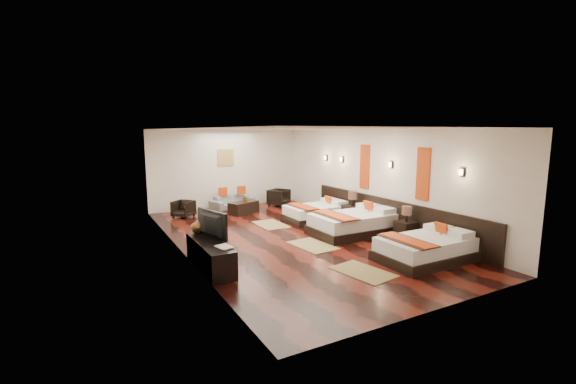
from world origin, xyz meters
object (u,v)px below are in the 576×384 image
nightstand_a (406,229)px  bed_far (317,212)px  bed_mid (354,223)px  bed_near (426,248)px  book (219,248)px  figurine (199,225)px  tv_console (210,255)px  tv (208,225)px  sofa (233,202)px  armchair_left (183,209)px  table_plant (245,197)px  nightstand_b (352,212)px  armchair_right (279,197)px  coffee_table (244,208)px

nightstand_a → bed_far: bearing=104.3°
bed_mid → nightstand_a: (0.75, -1.14, 0.02)m
bed_near → book: size_ratio=6.04×
figurine → book: bearing=-90.0°
tv_console → tv: tv is taller
bed_mid → sofa: 5.16m
nightstand_a → sofa: size_ratio=0.54×
armchair_left → figurine: bearing=-49.8°
table_plant → nightstand_b: bearing=-51.9°
armchair_right → tv_console: bearing=-159.4°
book → armchair_left: 5.56m
book → figurine: bearing=90.0°
bed_near → coffee_table: 6.51m
armchair_right → bed_far: bearing=-121.7°
figurine → bed_mid: bearing=-0.9°
sofa → nightstand_b: bearing=-77.8°
bed_far → book: bearing=-143.7°
nightstand_b → armchair_right: 3.55m
bed_near → nightstand_b: nightstand_b is taller
bed_far → table_plant: 2.61m
tv → coffee_table: bearing=-46.7°
tv_console → bed_mid: bearing=9.6°
nightstand_b → armchair_left: (-4.28, 3.21, -0.07)m
tv → book: bearing=160.1°
nightstand_a → coffee_table: nightstand_a is taller
nightstand_a → armchair_right: size_ratio=1.30×
tv → figurine: tv is taller
bed_near → book: 4.37m
sofa → coffee_table: size_ratio=1.64×
tv_console → figurine: 0.90m
tv → armchair_right: size_ratio=1.47×
bed_near → tv: bearing=154.4°
bed_mid → coffee_table: bearing=112.8°
tv_console → figurine: (0.00, 0.78, 0.46)m
bed_far → sofa: bearing=117.6°
bed_mid → bed_far: bed_mid is taller
tv_console → sofa: 6.18m
nightstand_a → book: size_ratio=2.63×
bed_mid → armchair_right: 4.52m
nightstand_b → armchair_right: size_ratio=1.42×
nightstand_a → tv_console: size_ratio=0.49×
tv_console → coffee_table: 5.24m
bed_far → table_plant: (-1.52, 2.11, 0.28)m
figurine → table_plant: 4.70m
bed_far → nightstand_a: size_ratio=2.17×
tv_console → armchair_right: 6.75m
armchair_right → table_plant: bearing=170.3°
sofa → coffee_table: bearing=-109.2°
bed_far → nightstand_a: (0.75, -2.95, 0.06)m
bed_far → tv: (-4.14, -2.28, 0.59)m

